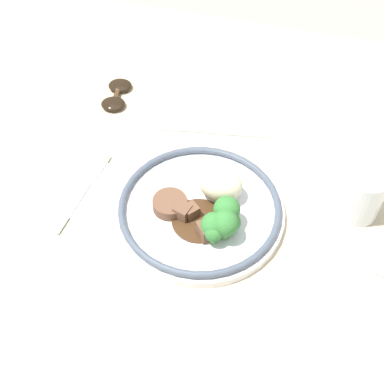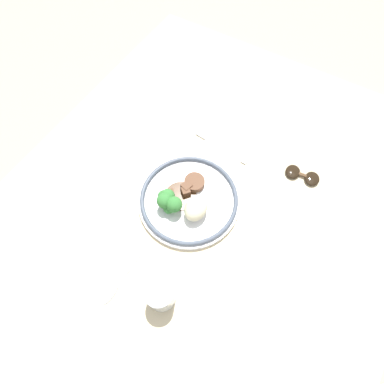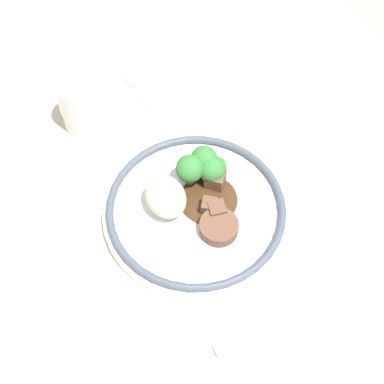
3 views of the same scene
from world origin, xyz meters
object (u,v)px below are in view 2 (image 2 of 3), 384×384
(plate, at_px, (187,200))
(fork, at_px, (226,151))
(juice_glass, at_px, (161,295))
(knife, at_px, (255,231))
(spoon, at_px, (116,287))
(sunglasses, at_px, (302,175))

(plate, height_order, fork, plate)
(juice_glass, relative_size, knife, 0.42)
(juice_glass, relative_size, fork, 0.48)
(spoon, bearing_deg, plate, 175.36)
(plate, xyz_separation_m, spoon, (0.29, -0.03, -0.02))
(knife, xyz_separation_m, spoon, (0.31, -0.24, 0.00))
(plate, relative_size, sunglasses, 2.71)
(juice_glass, distance_m, knife, 0.30)
(fork, bearing_deg, juice_glass, -76.52)
(plate, height_order, juice_glass, juice_glass)
(plate, bearing_deg, knife, 95.77)
(plate, height_order, knife, plate)
(plate, relative_size, knife, 1.32)
(fork, height_order, sunglasses, sunglasses)
(spoon, height_order, sunglasses, sunglasses)
(plate, bearing_deg, sunglasses, 135.05)
(juice_glass, bearing_deg, spoon, -70.95)
(fork, bearing_deg, sunglasses, 13.59)
(plate, distance_m, juice_glass, 0.26)
(juice_glass, distance_m, fork, 0.47)
(spoon, distance_m, sunglasses, 0.61)
(fork, bearing_deg, knife, -40.02)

